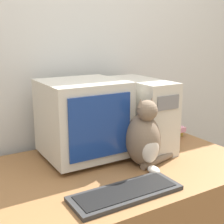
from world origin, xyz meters
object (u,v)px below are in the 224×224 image
at_px(cat, 144,138).
at_px(computer_tower, 141,114).
at_px(pen, 88,196).
at_px(crt_monitor, 83,119).
at_px(keyboard, 126,193).
at_px(book_stack, 166,130).

bearing_deg(cat, computer_tower, 67.61).
distance_m(computer_tower, pen, 0.67).
height_order(crt_monitor, cat, crt_monitor).
xyz_separation_m(crt_monitor, keyboard, (-0.03, -0.46, -0.20)).
xyz_separation_m(keyboard, book_stack, (0.66, 0.53, 0.02)).
bearing_deg(book_stack, pen, -150.03).
bearing_deg(pen, crt_monitor, 66.64).
distance_m(keyboard, book_stack, 0.85).
height_order(computer_tower, pen, computer_tower).
bearing_deg(keyboard, book_stack, 38.49).
distance_m(crt_monitor, keyboard, 0.50).
bearing_deg(computer_tower, keyboard, -131.47).
height_order(keyboard, pen, keyboard).
distance_m(crt_monitor, computer_tower, 0.35).
height_order(crt_monitor, pen, crt_monitor).
relative_size(crt_monitor, keyboard, 0.88).
bearing_deg(keyboard, crt_monitor, 86.30).
height_order(crt_monitor, keyboard, crt_monitor).
relative_size(keyboard, book_stack, 2.25).
distance_m(computer_tower, cat, 0.27).
bearing_deg(book_stack, cat, -142.74).
bearing_deg(computer_tower, cat, -121.75).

